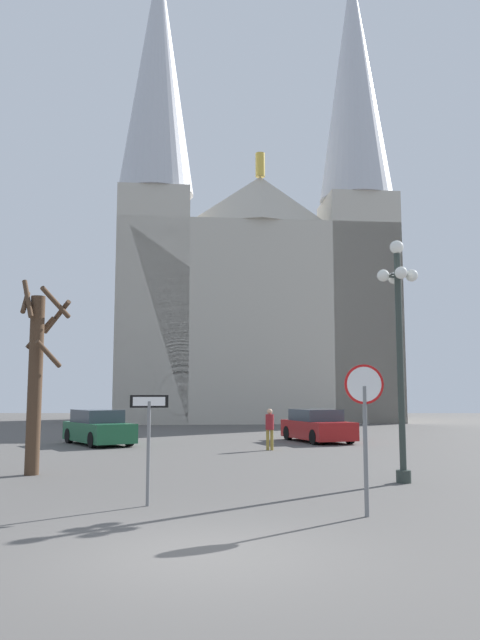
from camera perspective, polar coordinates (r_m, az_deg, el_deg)
ground_plane at (r=8.90m, az=-3.70°, el=-20.73°), size 120.00×120.00×0.00m
cathedral at (r=49.61m, az=1.30°, el=4.26°), size 22.00×15.21×37.67m
stop_sign at (r=11.41m, az=11.39°, el=-8.15°), size 0.71×0.09×2.67m
one_way_arrow_sign at (r=12.38m, az=-8.40°, el=-10.21°), size 0.74×0.17×2.12m
street_lamp at (r=15.91m, az=14.43°, el=-1.11°), size 1.03×1.03×6.00m
bare_tree at (r=17.69m, az=-18.22°, el=-4.73°), size 1.40×1.70×5.26m
parked_car_near_red at (r=28.39m, az=7.11°, el=-9.68°), size 3.13×4.53×1.44m
parked_car_far_green at (r=27.30m, az=-12.91°, el=-9.66°), size 3.82×4.52×1.46m
pedestrian_walking at (r=24.05m, az=2.75°, el=-9.64°), size 0.32×0.32×1.56m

